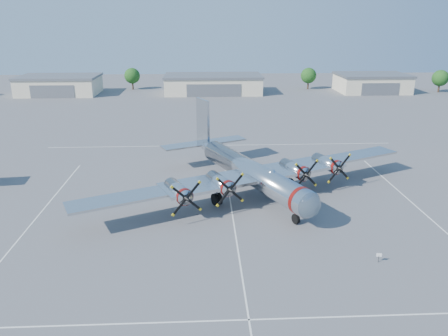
{
  "coord_description": "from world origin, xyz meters",
  "views": [
    {
      "loc": [
        -3.17,
        -48.79,
        21.17
      ],
      "look_at": [
        -0.61,
        3.42,
        3.2
      ],
      "focal_mm": 35.0,
      "sensor_mm": 36.0,
      "label": 1
    }
  ],
  "objects_px": {
    "hangar_center": "(213,84)",
    "tree_west": "(132,76)",
    "hangar_east": "(372,83)",
    "hangar_west": "(60,85)",
    "main_bomber_b29": "(247,191)",
    "tree_east": "(309,76)",
    "info_placard": "(379,256)",
    "tree_far_east": "(440,78)"
  },
  "relations": [
    {
      "from": "info_placard",
      "to": "tree_east",
      "type": "bearing_deg",
      "value": 91.61
    },
    {
      "from": "hangar_east",
      "to": "tree_far_east",
      "type": "height_order",
      "value": "tree_far_east"
    },
    {
      "from": "tree_far_east",
      "to": "main_bomber_b29",
      "type": "bearing_deg",
      "value": -130.58
    },
    {
      "from": "hangar_center",
      "to": "hangar_east",
      "type": "bearing_deg",
      "value": 0.0
    },
    {
      "from": "hangar_center",
      "to": "tree_east",
      "type": "height_order",
      "value": "tree_east"
    },
    {
      "from": "hangar_center",
      "to": "tree_far_east",
      "type": "bearing_deg",
      "value": -1.65
    },
    {
      "from": "tree_east",
      "to": "info_placard",
      "type": "relative_size",
      "value": 7.29
    },
    {
      "from": "tree_east",
      "to": "tree_west",
      "type": "bearing_deg",
      "value": 177.92
    },
    {
      "from": "hangar_west",
      "to": "hangar_center",
      "type": "bearing_deg",
      "value": -0.0
    },
    {
      "from": "hangar_east",
      "to": "hangar_west",
      "type": "bearing_deg",
      "value": -180.0
    },
    {
      "from": "hangar_center",
      "to": "tree_east",
      "type": "bearing_deg",
      "value": 11.38
    },
    {
      "from": "hangar_west",
      "to": "hangar_center",
      "type": "distance_m",
      "value": 45.0
    },
    {
      "from": "hangar_east",
      "to": "tree_west",
      "type": "relative_size",
      "value": 3.1
    },
    {
      "from": "hangar_center",
      "to": "tree_west",
      "type": "height_order",
      "value": "tree_west"
    },
    {
      "from": "hangar_west",
      "to": "tree_east",
      "type": "bearing_deg",
      "value": 4.6
    },
    {
      "from": "hangar_center",
      "to": "tree_west",
      "type": "bearing_deg",
      "value": 162.18
    },
    {
      "from": "hangar_west",
      "to": "main_bomber_b29",
      "type": "height_order",
      "value": "hangar_west"
    },
    {
      "from": "tree_east",
      "to": "tree_far_east",
      "type": "distance_m",
      "value": 38.83
    },
    {
      "from": "main_bomber_b29",
      "to": "info_placard",
      "type": "bearing_deg",
      "value": -84.56
    },
    {
      "from": "tree_west",
      "to": "main_bomber_b29",
      "type": "height_order",
      "value": "tree_west"
    },
    {
      "from": "hangar_center",
      "to": "tree_far_east",
      "type": "relative_size",
      "value": 4.31
    },
    {
      "from": "hangar_west",
      "to": "hangar_east",
      "type": "height_order",
      "value": "same"
    },
    {
      "from": "hangar_center",
      "to": "hangar_east",
      "type": "relative_size",
      "value": 1.39
    },
    {
      "from": "hangar_center",
      "to": "tree_east",
      "type": "distance_m",
      "value": 30.64
    },
    {
      "from": "hangar_west",
      "to": "tree_far_east",
      "type": "distance_m",
      "value": 113.03
    },
    {
      "from": "hangar_west",
      "to": "tree_far_east",
      "type": "bearing_deg",
      "value": -1.0
    },
    {
      "from": "main_bomber_b29",
      "to": "tree_east",
      "type": "bearing_deg",
      "value": 47.05
    },
    {
      "from": "hangar_center",
      "to": "info_placard",
      "type": "xyz_separation_m",
      "value": [
        12.68,
        -96.47,
        -2.07
      ]
    },
    {
      "from": "tree_west",
      "to": "tree_east",
      "type": "relative_size",
      "value": 1.0
    },
    {
      "from": "tree_west",
      "to": "tree_far_east",
      "type": "xyz_separation_m",
      "value": [
        93.0,
        -10.0,
        0.0
      ]
    },
    {
      "from": "hangar_center",
      "to": "main_bomber_b29",
      "type": "height_order",
      "value": "hangar_center"
    },
    {
      "from": "hangar_center",
      "to": "tree_west",
      "type": "relative_size",
      "value": 4.31
    },
    {
      "from": "hangar_east",
      "to": "tree_far_east",
      "type": "relative_size",
      "value": 3.1
    },
    {
      "from": "hangar_center",
      "to": "tree_east",
      "type": "xyz_separation_m",
      "value": [
        30.0,
        6.04,
        1.51
      ]
    },
    {
      "from": "tree_far_east",
      "to": "main_bomber_b29",
      "type": "relative_size",
      "value": 0.15
    },
    {
      "from": "hangar_center",
      "to": "hangar_east",
      "type": "xyz_separation_m",
      "value": [
        48.0,
        0.0,
        0.0
      ]
    },
    {
      "from": "tree_west",
      "to": "main_bomber_b29",
      "type": "relative_size",
      "value": 0.15
    },
    {
      "from": "hangar_east",
      "to": "tree_east",
      "type": "xyz_separation_m",
      "value": [
        -18.0,
        6.04,
        1.51
      ]
    },
    {
      "from": "hangar_west",
      "to": "info_placard",
      "type": "relative_size",
      "value": 24.82
    },
    {
      "from": "hangar_west",
      "to": "main_bomber_b29",
      "type": "relative_size",
      "value": 0.5
    },
    {
      "from": "tree_west",
      "to": "info_placard",
      "type": "height_order",
      "value": "tree_west"
    },
    {
      "from": "tree_east",
      "to": "main_bomber_b29",
      "type": "bearing_deg",
      "value": -108.11
    }
  ]
}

